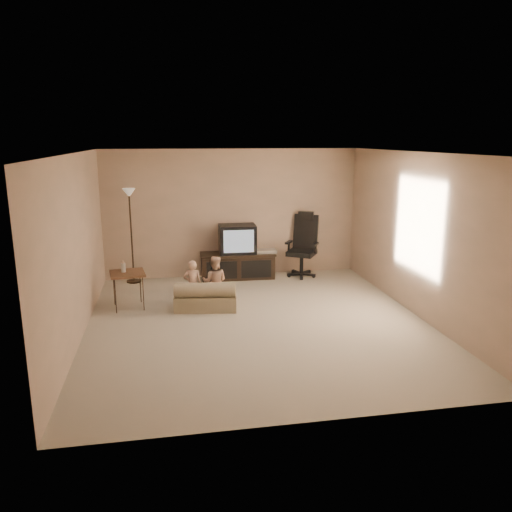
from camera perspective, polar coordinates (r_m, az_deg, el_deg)
The scene contains 9 objects.
floor at distance 7.56m, azimuth 0.17°, elevation -7.59°, with size 5.50×5.50×0.00m, color #B8AB92.
room_shell at distance 7.16m, azimuth 0.18°, elevation 3.84°, with size 5.50×5.50×5.50m.
tv_stand at distance 9.79m, azimuth -2.09°, elevation -0.00°, with size 1.49×0.59×1.06m.
office_chair at distance 9.98m, azimuth 5.38°, elevation 0.32°, with size 0.81×0.82×1.28m.
side_table at distance 8.29m, azimuth -14.53°, elevation -1.96°, with size 0.61×0.61×0.80m.
floor_lamp at distance 9.62m, azimuth -14.18°, elevation 4.62°, with size 0.28×0.28×1.79m.
child_sofa at distance 8.08m, azimuth -5.76°, elevation -4.78°, with size 1.05×0.69×0.48m.
toddler_left at distance 8.11m, azimuth -7.25°, elevation -3.24°, with size 0.29×0.21×0.80m, color #DBA789.
toddler_right at distance 8.15m, azimuth -4.75°, elevation -2.92°, with size 0.41×0.23×0.85m, color #DBA789.
Camera 1 is at (-1.28, -6.94, 2.70)m, focal length 35.00 mm.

